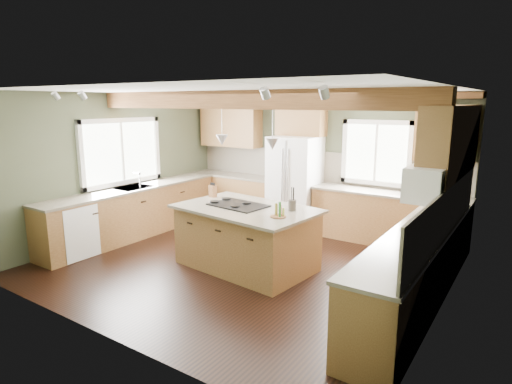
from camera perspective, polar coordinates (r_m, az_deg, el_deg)
The scene contains 37 objects.
floor at distance 6.66m, azimuth -1.61°, elevation -9.59°, with size 5.60×5.60×0.00m, color black.
ceiling at distance 6.19m, azimuth -1.76°, elevation 13.40°, with size 5.60×5.60×0.00m, color silver.
wall_back at distance 8.43m, azimuth 8.27°, elevation 4.03°, with size 5.60×5.60×0.00m, color #3F4632.
wall_left at distance 8.23m, azimuth -17.79°, elevation 3.39°, with size 5.00×5.00×0.00m, color #3F4632.
wall_right at distance 5.23m, azimuth 24.19°, elevation -1.75°, with size 5.00×5.00×0.00m, color #3F4632.
ceiling_beam at distance 6.15m, azimuth -2.03°, elevation 12.20°, with size 5.55×0.26×0.26m, color #4F2C16.
soffit_trim at distance 8.26m, azimuth 8.22°, elevation 12.50°, with size 5.55×0.20×0.10m, color #4F2C16.
backsplash_back at distance 8.43m, azimuth 8.21°, elevation 3.42°, with size 5.58×0.03×0.58m, color brown.
backsplash_right at distance 5.30m, azimuth 24.04°, elevation -2.57°, with size 0.03×3.70×0.58m, color brown.
base_cab_back_left at distance 9.24m, azimuth -2.75°, elevation -0.58°, with size 2.02×0.60×0.88m, color brown.
counter_back_left at distance 9.16m, azimuth -2.78°, elevation 2.23°, with size 2.06×0.64×0.04m, color #4D4538.
base_cab_back_right at distance 7.80m, azimuth 17.02°, elevation -3.47°, with size 2.62×0.60×0.88m, color brown.
counter_back_right at distance 7.69m, azimuth 17.23°, elevation -0.16°, with size 2.66×0.64×0.04m, color #4D4538.
base_cab_left at distance 8.19m, azimuth -15.83°, elevation -2.66°, with size 0.60×3.70×0.88m, color brown.
counter_left at distance 8.09m, azimuth -16.01°, elevation 0.49°, with size 0.64×3.74×0.04m, color #4D4538.
base_cab_right at distance 5.58m, azimuth 20.45°, elevation -9.89°, with size 0.60×3.70×0.88m, color brown.
counter_right at distance 5.43m, azimuth 20.80°, elevation -5.37°, with size 0.64×3.74×0.04m, color #4D4538.
upper_cab_back_left at distance 9.26m, azimuth -3.38°, elevation 8.88°, with size 1.40×0.35×0.90m, color brown.
upper_cab_over_fridge at distance 8.34m, azimuth 6.03°, elevation 9.87°, with size 0.96×0.35×0.70m, color brown.
upper_cab_right at distance 6.04m, azimuth 24.59°, elevation 6.19°, with size 0.35×2.20×0.90m, color brown.
upper_cab_back_corner at distance 7.49m, azimuth 23.98°, elevation 7.16°, with size 0.90×0.35×0.90m, color brown.
window_left at distance 8.21m, azimuth -17.54°, elevation 5.15°, with size 0.04×1.60×1.05m, color white.
window_back at distance 7.96m, azimuth 15.76°, elevation 5.06°, with size 1.10×0.04×1.00m, color white.
sink at distance 8.09m, azimuth -16.01°, elevation 0.52°, with size 0.50×0.65×0.03m, color #262628.
faucet at distance 7.93m, azimuth -15.23°, elevation 1.41°, with size 0.02×0.02×0.28m, color #B2B2B7.
dishwasher at distance 7.45m, azimuth -23.40°, elevation -4.74°, with size 0.60×0.60×0.84m, color white.
oven at distance 4.43m, azimuth 16.13°, elevation -15.58°, with size 0.60×0.72×0.84m, color white.
microwave at distance 5.17m, azimuth 21.93°, elevation 1.13°, with size 0.40×0.70×0.38m, color white.
pendant_left at distance 6.45m, azimuth -4.55°, elevation 6.91°, with size 0.18×0.18×0.16m, color #B2B2B7.
pendant_right at distance 5.82m, azimuth 2.20°, elevation 6.40°, with size 0.18×0.18×0.16m, color #B2B2B7.
refrigerator at distance 8.30m, azimuth 5.18°, elevation 1.18°, with size 0.90×0.74×1.80m, color white.
island at distance 6.42m, azimuth -1.28°, elevation -6.22°, with size 1.91×1.17×0.88m, color brown.
island_top at distance 6.29m, azimuth -1.30°, elevation -2.24°, with size 2.04×1.30×0.04m, color #4D4538.
cooktop at distance 6.39m, azimuth -2.38°, elevation -1.75°, with size 0.83×0.55×0.02m, color black.
knife_block at distance 6.99m, azimuth -5.79°, elevation 0.11°, with size 0.11×0.09×0.19m, color brown.
utensil_crock at distance 6.12m, azimuth 4.85°, elevation -1.77°, with size 0.12×0.12×0.15m, color #473F39.
bottle_tray at distance 5.75m, azimuth 2.96°, elevation -2.36°, with size 0.22×0.22×0.20m, color brown, non-canonical shape.
Camera 1 is at (3.60, -5.03, 2.44)m, focal length 30.00 mm.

